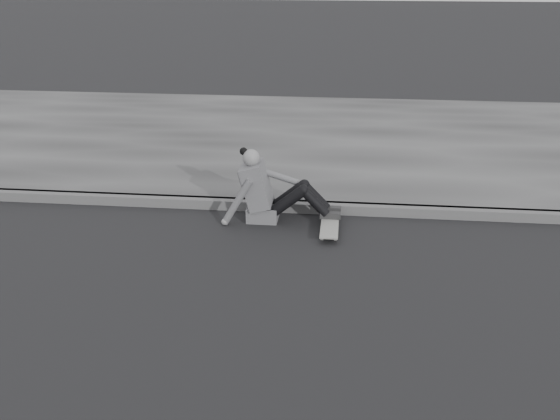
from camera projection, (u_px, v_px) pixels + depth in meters
The scene contains 5 objects.
ground at pixel (316, 329), 5.25m from camera, with size 80.00×80.00×0.00m, color black.
curb at pixel (328, 208), 7.60m from camera, with size 24.00×0.16×0.12m, color #4F4F4F.
sidewalk at pixel (334, 140), 10.37m from camera, with size 24.00×6.00×0.12m, color #3C3C3C.
skateboard at pixel (330, 225), 7.09m from camera, with size 0.20×0.78×0.09m.
seated_woman at pixel (268, 191), 7.28m from camera, with size 1.38×0.46×0.88m.
Camera 1 is at (0.17, -4.48, 2.93)m, focal length 40.00 mm.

